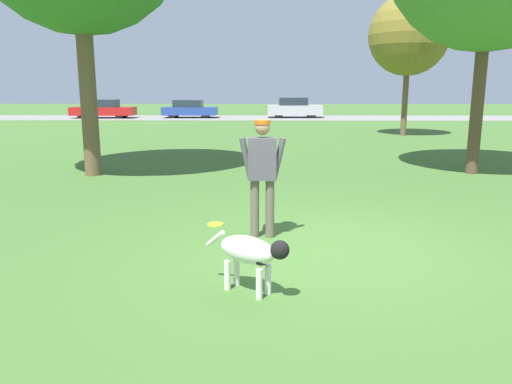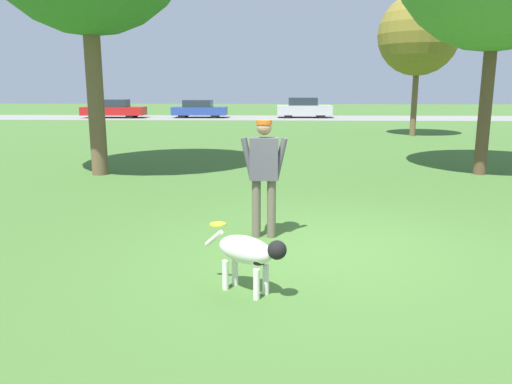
{
  "view_description": "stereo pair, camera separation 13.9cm",
  "coord_description": "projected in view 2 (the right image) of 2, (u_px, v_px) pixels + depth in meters",
  "views": [
    {
      "loc": [
        -0.82,
        -6.61,
        2.19
      ],
      "look_at": [
        -0.9,
        -0.48,
        0.9
      ],
      "focal_mm": 35.0,
      "sensor_mm": 36.0,
      "label": 1
    },
    {
      "loc": [
        -0.68,
        -6.6,
        2.19
      ],
      "look_at": [
        -0.9,
        -0.48,
        0.9
      ],
      "focal_mm": 35.0,
      "sensor_mm": 36.0,
      "label": 2
    }
  ],
  "objects": [
    {
      "name": "parked_car_red",
      "position": [
        113.0,
        109.0,
        35.89
      ],
      "size": [
        4.45,
        1.73,
        1.32
      ],
      "rotation": [
        0.0,
        0.0,
        0.01
      ],
      "color": "red",
      "rests_on": "ground_plane"
    },
    {
      "name": "far_road_strip",
      "position": [
        283.0,
        118.0,
        35.98
      ],
      "size": [
        120.0,
        6.0,
        0.01
      ],
      "color": "gray",
      "rests_on": "ground_plane"
    },
    {
      "name": "tree_far_right",
      "position": [
        419.0,
        35.0,
        21.92
      ],
      "size": [
        3.55,
        3.55,
        6.23
      ],
      "color": "brown",
      "rests_on": "ground_plane"
    },
    {
      "name": "parked_car_silver",
      "position": [
        304.0,
        108.0,
        36.02
      ],
      "size": [
        3.94,
        1.9,
        1.44
      ],
      "rotation": [
        0.0,
        0.0,
        0.01
      ],
      "color": "#B7B7BC",
      "rests_on": "ground_plane"
    },
    {
      "name": "dog",
      "position": [
        249.0,
        252.0,
        5.33
      ],
      "size": [
        0.96,
        0.74,
        0.66
      ],
      "rotation": [
        0.0,
        0.0,
        5.66
      ],
      "color": "silver",
      "rests_on": "ground_plane"
    },
    {
      "name": "frisbee",
      "position": [
        218.0,
        224.0,
        8.1
      ],
      "size": [
        0.26,
        0.26,
        0.02
      ],
      "color": "yellow",
      "rests_on": "ground_plane"
    },
    {
      "name": "parked_car_blue",
      "position": [
        199.0,
        109.0,
        36.09
      ],
      "size": [
        3.9,
        1.8,
        1.27
      ],
      "rotation": [
        0.0,
        0.0,
        -0.01
      ],
      "color": "#284293",
      "rests_on": "ground_plane"
    },
    {
      "name": "ground_plane",
      "position": [
        322.0,
        249.0,
        6.89
      ],
      "size": [
        120.0,
        120.0,
        0.0
      ],
      "primitive_type": "plane",
      "color": "#426B2D"
    },
    {
      "name": "person",
      "position": [
        264.0,
        169.0,
        7.23
      ],
      "size": [
        0.68,
        0.23,
        1.73
      ],
      "rotation": [
        0.0,
        0.0,
        -0.03
      ],
      "color": "#665B4C",
      "rests_on": "ground_plane"
    }
  ]
}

